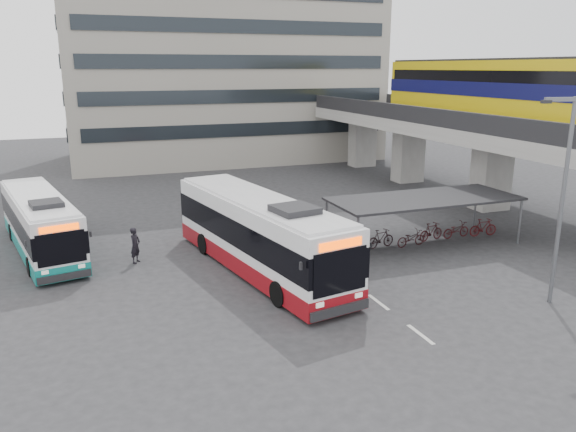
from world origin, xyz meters
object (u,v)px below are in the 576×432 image
object	(u,v)px
pedestrian	(135,245)
lamp_post	(561,190)
bus_teal	(40,224)
bus_main	(259,234)

from	to	relation	value
pedestrian	lamp_post	xyz separation A→B (m)	(14.96, -10.68, 3.75)
pedestrian	bus_teal	bearing A→B (deg)	88.17
pedestrian	lamp_post	size ratio (longest dim) A/B	0.22
bus_main	pedestrian	xyz separation A→B (m)	(-5.25, 3.09, -0.86)
bus_main	bus_teal	bearing A→B (deg)	135.35
bus_teal	lamp_post	world-z (taller)	lamp_post
bus_main	pedestrian	bearing A→B (deg)	139.11
pedestrian	lamp_post	bearing A→B (deg)	-88.96
bus_teal	lamp_post	bearing A→B (deg)	-47.84
bus_main	lamp_post	distance (m)	12.66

